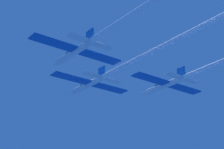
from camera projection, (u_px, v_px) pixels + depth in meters
The scene contains 3 objects.
jet_lead at pixel (121, 68), 73.50m from camera, with size 17.29×43.15×2.86m.
jet_left_wing at pixel (126, 19), 58.65m from camera, with size 17.29×50.41×2.86m.
jet_right_wing at pixel (206, 68), 72.68m from camera, with size 17.29×43.10×2.86m.
Camera 1 is at (-43.10, -63.48, -29.07)m, focal length 64.24 mm.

